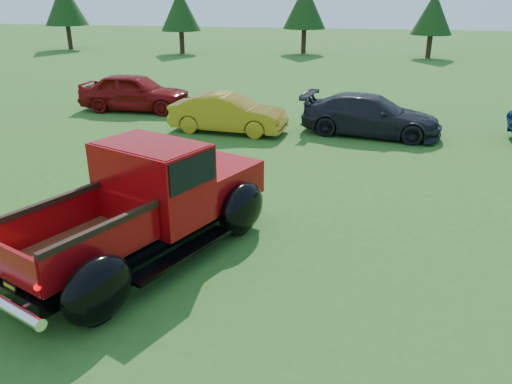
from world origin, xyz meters
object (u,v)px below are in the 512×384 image
(tree_mid_right, at_px, (433,14))
(show_car_red, at_px, (135,92))
(tree_far_west, at_px, (65,3))
(tree_mid_left, at_px, (305,6))
(pickup_truck, at_px, (155,199))
(tree_west, at_px, (180,10))
(show_car_yellow, at_px, (228,113))
(show_car_grey, at_px, (371,115))

(tree_mid_right, bearing_deg, show_car_red, -122.99)
(tree_far_west, distance_m, tree_mid_left, 19.03)
(tree_mid_left, relative_size, pickup_truck, 0.89)
(tree_mid_left, distance_m, show_car_red, 21.63)
(tree_far_west, xyz_separation_m, tree_west, (10.00, -1.00, -0.41))
(show_car_yellow, bearing_deg, pickup_truck, -169.95)
(show_car_yellow, bearing_deg, tree_far_west, 44.96)
(tree_mid_right, xyz_separation_m, show_car_red, (-13.04, -20.08, -2.24))
(tree_mid_right, relative_size, show_car_red, 1.03)
(tree_mid_right, xyz_separation_m, show_car_yellow, (-8.63, -22.49, -2.34))
(tree_west, distance_m, tree_mid_left, 9.22)
(show_car_red, height_order, show_car_yellow, show_car_red)
(tree_mid_right, bearing_deg, show_car_yellow, -110.99)
(pickup_truck, bearing_deg, tree_far_west, 145.78)
(tree_west, distance_m, pickup_truck, 31.36)
(tree_mid_left, relative_size, show_car_yellow, 1.30)
(tree_mid_left, xyz_separation_m, pickup_truck, (1.20, -31.57, -2.45))
(show_car_grey, bearing_deg, tree_mid_left, 21.30)
(tree_far_west, xyz_separation_m, show_car_grey, (23.98, -21.85, -2.87))
(tree_mid_right, height_order, pickup_truck, tree_mid_right)
(tree_west, distance_m, show_car_grey, 25.22)
(tree_mid_left, distance_m, pickup_truck, 31.69)
(pickup_truck, height_order, show_car_red, pickup_truck)
(tree_far_west, bearing_deg, pickup_truck, -56.55)
(show_car_red, bearing_deg, pickup_truck, -154.56)
(tree_mid_right, bearing_deg, pickup_truck, -104.31)
(tree_far_west, bearing_deg, show_car_grey, -42.34)
(tree_mid_right, height_order, show_car_grey, tree_mid_right)
(tree_far_west, relative_size, tree_west, 1.13)
(pickup_truck, bearing_deg, show_car_red, 138.86)
(tree_mid_left, bearing_deg, pickup_truck, -87.82)
(tree_mid_left, height_order, pickup_truck, tree_mid_left)
(tree_west, height_order, show_car_grey, tree_west)
(tree_mid_left, bearing_deg, show_car_yellow, -89.09)
(show_car_red, distance_m, show_car_grey, 9.19)
(show_car_red, bearing_deg, tree_mid_left, -11.94)
(tree_far_west, distance_m, show_car_yellow, 29.82)
(tree_west, bearing_deg, show_car_yellow, -66.43)
(tree_far_west, height_order, tree_mid_right, tree_far_west)
(show_car_red, relative_size, show_car_yellow, 1.11)
(tree_mid_right, distance_m, show_car_yellow, 24.20)
(show_car_yellow, height_order, show_car_grey, show_car_grey)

